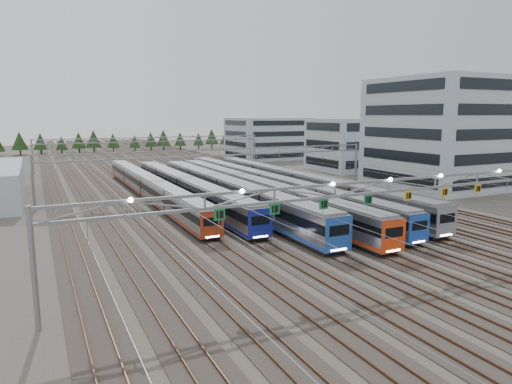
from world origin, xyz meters
name	(u,v)px	position (x,y,z in m)	size (l,w,h in m)	color
ground	(384,266)	(0.00, 0.00, 0.00)	(400.00, 400.00, 0.00)	#47423A
track_bed	(143,157)	(0.00, 100.00, 1.49)	(54.00, 260.00, 5.42)	#2D2823
train_a	(149,186)	(-11.25, 42.84, 1.98)	(2.66, 58.55, 3.46)	black
train_b	(186,189)	(-6.75, 37.37, 2.12)	(2.87, 52.27, 3.74)	black
train_c	(227,191)	(-2.25, 31.60, 2.24)	(3.05, 55.78, 3.98)	black
train_d	(254,190)	(2.25, 31.81, 2.13)	(2.88, 60.99, 3.75)	black
train_e	(266,184)	(6.75, 36.24, 2.04)	(2.75, 67.30, 3.58)	black
train_f	(300,184)	(11.25, 33.03, 2.18)	(2.96, 59.72, 3.86)	black
gantry_near	(389,189)	(-0.05, -0.12, 7.09)	(56.36, 0.61, 8.08)	gray
gantry_mid	(220,158)	(0.00, 40.00, 6.39)	(56.36, 0.36, 8.00)	gray
gantry_far	(155,143)	(0.00, 85.00, 6.39)	(56.36, 0.36, 8.00)	gray
depot_bldg_south	(436,133)	(39.86, 31.80, 10.03)	(18.00, 22.00, 20.07)	#A4B9C4
depot_bldg_mid	(346,145)	(40.84, 60.30, 6.27)	(14.00, 16.00, 12.55)	#A4B9C4
depot_bldg_north	(268,138)	(37.72, 95.62, 6.24)	(22.00, 18.00, 12.49)	#A4B9C4
treeline	(124,140)	(2.25, 142.70, 4.23)	(100.10, 5.60, 7.02)	#332114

